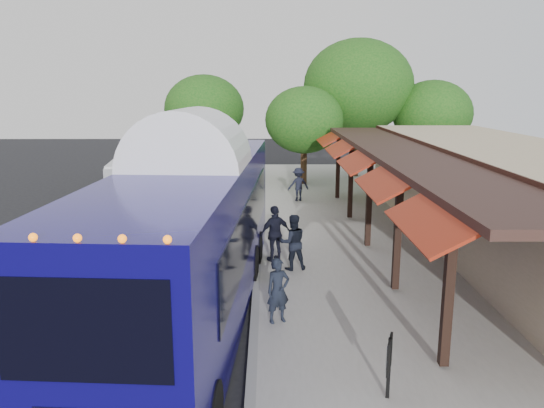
% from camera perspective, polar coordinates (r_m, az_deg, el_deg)
% --- Properties ---
extents(ground, '(90.00, 90.00, 0.00)m').
position_cam_1_polar(ground, '(14.49, -1.91, -9.93)').
color(ground, black).
rests_on(ground, ground).
extents(sidewalk, '(10.00, 40.00, 0.15)m').
position_cam_1_polar(sidewalk, '(18.80, 13.86, -4.74)').
color(sidewalk, '#9E9B93').
rests_on(sidewalk, ground).
extents(curb, '(0.20, 40.00, 0.16)m').
position_cam_1_polar(curb, '(18.22, -1.46, -4.92)').
color(curb, gray).
rests_on(curb, ground).
extents(station_shelter, '(8.15, 20.00, 3.60)m').
position_cam_1_polar(station_shelter, '(19.50, 23.80, 0.53)').
color(station_shelter, tan).
rests_on(station_shelter, ground).
extents(coach_bus, '(3.46, 12.68, 4.02)m').
position_cam_1_polar(coach_bus, '(12.69, -8.69, -3.03)').
color(coach_bus, '#0E0862').
rests_on(coach_bus, ground).
extents(city_bus, '(3.49, 10.41, 2.74)m').
position_cam_1_polar(city_bus, '(24.80, -13.06, 2.84)').
color(city_bus, gray).
rests_on(city_bus, ground).
extents(ped_a, '(0.66, 0.56, 1.54)m').
position_cam_1_polar(ped_a, '(12.40, 0.66, -9.30)').
color(ped_a, black).
rests_on(ped_a, sidewalk).
extents(ped_b, '(0.93, 0.79, 1.69)m').
position_cam_1_polar(ped_b, '(15.86, 2.24, -4.12)').
color(ped_b, black).
rests_on(ped_b, sidewalk).
extents(ped_c, '(1.12, 0.88, 1.78)m').
position_cam_1_polar(ped_c, '(16.59, 0.35, -3.19)').
color(ped_c, black).
rests_on(ped_c, sidewalk).
extents(ped_d, '(1.15, 0.84, 1.60)m').
position_cam_1_polar(ped_d, '(25.53, 2.85, 2.13)').
color(ped_d, black).
rests_on(ped_d, sidewalk).
extents(sign_board, '(0.21, 0.50, 1.14)m').
position_cam_1_polar(sign_board, '(9.80, 12.49, -15.83)').
color(sign_board, black).
rests_on(sign_board, sidewalk).
extents(tree_left, '(4.37, 4.37, 5.60)m').
position_cam_1_polar(tree_left, '(29.92, 3.49, 8.99)').
color(tree_left, '#382314').
rests_on(tree_left, ground).
extents(tree_mid, '(6.55, 6.55, 8.39)m').
position_cam_1_polar(tree_mid, '(32.92, 9.25, 12.42)').
color(tree_mid, '#382314').
rests_on(tree_mid, ground).
extents(tree_right, '(4.66, 4.66, 5.96)m').
position_cam_1_polar(tree_right, '(33.17, 16.86, 9.25)').
color(tree_right, '#382314').
rests_on(tree_right, ground).
extents(tree_far, '(4.93, 4.93, 6.31)m').
position_cam_1_polar(tree_far, '(33.66, -7.29, 10.11)').
color(tree_far, '#382314').
rests_on(tree_far, ground).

